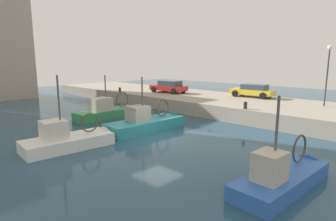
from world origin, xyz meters
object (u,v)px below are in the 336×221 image
parked_car_yellow (253,90)px  quay_streetlamp (328,65)px  fishing_boat_green (111,116)px  parked_car_red (169,86)px  fishing_boat_teal (149,127)px  fishing_boat_white (75,145)px  fishing_boat_blue (285,182)px  mooring_bollard_south (245,105)px  mooring_bollard_mid (120,90)px

parked_car_yellow → quay_streetlamp: (-1.05, -6.80, 2.58)m
fishing_boat_green → parked_car_red: size_ratio=1.47×
fishing_boat_teal → fishing_boat_white: 5.73m
fishing_boat_blue → mooring_bollard_south: fishing_boat_blue is taller
fishing_boat_teal → parked_car_red: fishing_boat_teal is taller
parked_car_red → fishing_boat_teal: bearing=-142.5°
fishing_boat_blue → mooring_bollard_mid: (8.42, 22.46, 1.34)m
fishing_boat_teal → mooring_bollard_south: size_ratio=12.26×
fishing_boat_teal → mooring_bollard_mid: bearing=62.7°
fishing_boat_blue → mooring_bollard_south: bearing=37.5°
fishing_boat_white → quay_streetlamp: size_ratio=1.18×
fishing_boat_green → mooring_bollard_mid: size_ratio=11.84×
parked_car_red → mooring_bollard_mid: parked_car_red is taller
quay_streetlamp → parked_car_red: bearing=97.1°
fishing_boat_teal → fishing_boat_white: bearing=-179.7°
parked_car_red → quay_streetlamp: (1.95, -15.60, 2.55)m
fishing_boat_blue → mooring_bollard_south: 10.70m
fishing_boat_green → parked_car_yellow: (12.45, -6.63, 1.69)m
fishing_boat_blue → fishing_boat_teal: (2.30, 10.59, 0.00)m
fishing_boat_blue → parked_car_yellow: fishing_boat_blue is taller
fishing_boat_teal → mooring_bollard_mid: (6.13, 11.86, 1.34)m
mooring_bollard_south → parked_car_yellow: bearing=23.2°
parked_car_yellow → quay_streetlamp: 7.35m
mooring_bollard_mid → mooring_bollard_south: bearing=-90.0°
fishing_boat_teal → mooring_bollard_south: (6.13, -4.14, 1.34)m
parked_car_red → mooring_bollard_mid: size_ratio=8.05×
mooring_bollard_south → parked_car_red: bearing=72.4°
mooring_bollard_south → fishing_boat_white: bearing=160.9°
parked_car_red → mooring_bollard_mid: 5.71m
fishing_boat_green → mooring_bollard_south: bearing=-58.8°
fishing_boat_green → parked_car_red: (9.45, 2.17, 1.72)m
fishing_boat_white → mooring_bollard_south: size_ratio=10.40×
parked_car_yellow → fishing_boat_blue: bearing=-148.3°
mooring_bollard_south → quay_streetlamp: (5.65, -3.92, 2.98)m
parked_car_red → mooring_bollard_mid: (-3.70, 4.33, -0.43)m
mooring_bollard_mid → quay_streetlamp: quay_streetlamp is taller
fishing_boat_blue → parked_car_red: fishing_boat_blue is taller
fishing_boat_green → quay_streetlamp: (11.40, -13.43, 4.27)m
fishing_boat_white → quay_streetlamp: quay_streetlamp is taller
fishing_boat_blue → fishing_boat_white: (-3.44, 10.56, 0.01)m
fishing_boat_white → parked_car_red: fishing_boat_white is taller
fishing_boat_white → mooring_bollard_mid: (11.86, 11.89, 1.34)m
parked_car_yellow → mooring_bollard_south: (-6.70, -2.88, -0.40)m
fishing_boat_teal → quay_streetlamp: bearing=-34.4°
fishing_boat_teal → parked_car_yellow: (12.83, -1.26, 1.74)m
fishing_boat_green → fishing_boat_teal: size_ratio=0.97×
quay_streetlamp → fishing_boat_green: bearing=130.3°
parked_car_yellow → fishing_boat_green: bearing=152.0°
fishing_boat_blue → fishing_boat_green: size_ratio=0.92×
fishing_boat_teal → quay_streetlamp: size_ratio=1.40×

